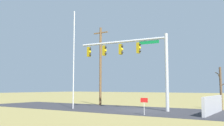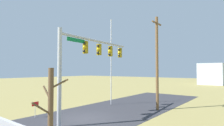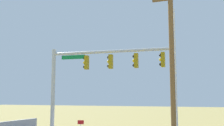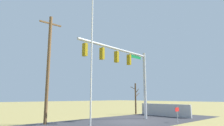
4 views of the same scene
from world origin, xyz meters
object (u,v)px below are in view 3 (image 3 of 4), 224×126
object	(u,v)px
signal_mast	(91,72)
flagpole	(176,74)
utility_pole	(172,68)
open_sign	(81,124)

from	to	relation	value
signal_mast	flagpole	size ratio (longest dim) A/B	0.93
flagpole	utility_pole	bearing A→B (deg)	96.13
utility_pole	open_sign	size ratio (longest dim) A/B	7.20
open_sign	utility_pole	bearing A→B (deg)	142.91
utility_pole	open_sign	xyz separation A→B (m)	(8.51, -6.43, -3.65)
flagpole	open_sign	size ratio (longest dim) A/B	7.62
flagpole	utility_pole	size ratio (longest dim) A/B	1.06
signal_mast	utility_pole	distance (m)	6.77
signal_mast	open_sign	xyz separation A→B (m)	(2.49, -3.33, -3.90)
signal_mast	flagpole	distance (m)	5.82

